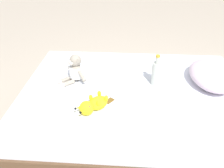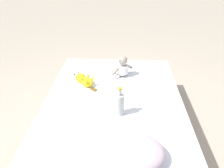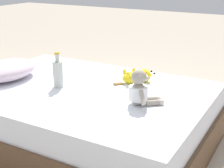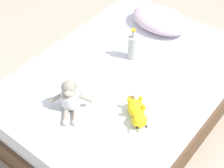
# 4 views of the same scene
# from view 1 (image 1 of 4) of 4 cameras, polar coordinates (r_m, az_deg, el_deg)

# --- Properties ---
(ground_plane) EXTENTS (16.00, 16.00, 0.00)m
(ground_plane) POSITION_cam_1_polar(r_m,az_deg,el_deg) (2.16, 4.91, -10.26)
(ground_plane) COLOR #B7A893
(bed) EXTENTS (1.31, 1.85, 0.43)m
(bed) POSITION_cam_1_polar(r_m,az_deg,el_deg) (2.03, 5.19, -5.88)
(bed) COLOR brown
(bed) RESTS_ON ground_plane
(pillow) EXTENTS (0.51, 0.36, 0.15)m
(pillow) POSITION_cam_1_polar(r_m,az_deg,el_deg) (2.07, 23.28, 2.03)
(pillow) COLOR silver
(pillow) RESTS_ON bed
(plush_monkey) EXTENTS (0.26, 0.25, 0.24)m
(plush_monkey) POSITION_cam_1_polar(r_m,az_deg,el_deg) (1.95, -9.05, 3.34)
(plush_monkey) COLOR #9E9384
(plush_monkey) RESTS_ON bed
(plush_yellow_creature) EXTENTS (0.28, 0.26, 0.10)m
(plush_yellow_creature) POSITION_cam_1_polar(r_m,az_deg,el_deg) (1.63, -4.63, -5.09)
(plush_yellow_creature) COLOR yellow
(plush_yellow_creature) RESTS_ON bed
(glass_bottle) EXTENTS (0.07, 0.07, 0.26)m
(glass_bottle) POSITION_cam_1_polar(r_m,az_deg,el_deg) (1.91, 10.76, 2.66)
(glass_bottle) COLOR #B7BCB2
(glass_bottle) RESTS_ON bed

